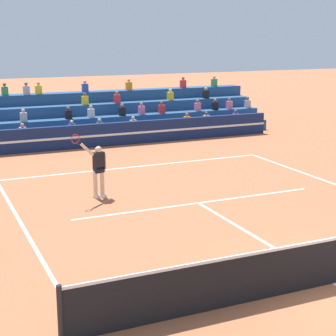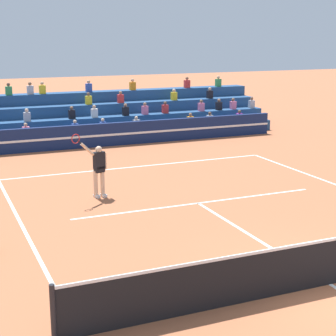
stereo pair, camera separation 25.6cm
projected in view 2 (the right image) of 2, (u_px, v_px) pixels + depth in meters
name	position (u px, v px, depth m)	size (l,w,h in m)	color
ground_plane	(330.00, 284.00, 12.07)	(120.00, 120.00, 0.00)	#AD603D
court_lines	(330.00, 284.00, 12.07)	(11.10, 23.90, 0.01)	white
tennis_net	(332.00, 261.00, 11.94)	(12.00, 0.10, 1.10)	black
sponsor_banner_wall	(105.00, 135.00, 26.69)	(18.00, 0.26, 1.10)	navy
bleacher_stand	(87.00, 120.00, 29.46)	(19.57, 3.80, 2.83)	navy
tennis_player	(98.00, 168.00, 18.26)	(1.30, 0.52, 2.28)	beige
tennis_ball	(292.00, 257.00, 13.48)	(0.07, 0.07, 0.07)	#C6DB33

